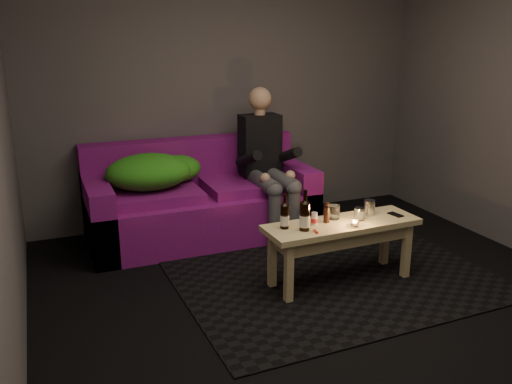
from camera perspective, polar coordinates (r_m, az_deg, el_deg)
floor at (r=3.83m, az=9.16°, el=-12.59°), size 4.50×4.50×0.00m
room at (r=3.76m, az=6.54°, el=13.26°), size 4.50×4.50×4.50m
rug at (r=4.31m, az=8.41°, el=-8.99°), size 2.43×1.80×0.01m
sofa at (r=5.07m, az=-5.95°, el=-1.15°), size 2.04×0.92×0.88m
green_blanket at (r=4.88m, az=-10.81°, el=2.12°), size 0.90×0.61×0.31m
person at (r=5.02m, az=1.14°, el=3.34°), size 0.37×0.85×1.36m
coffee_table at (r=4.12m, az=8.99°, el=-4.28°), size 1.20×0.41×0.49m
beer_bottle_a at (r=3.89m, az=3.04°, el=-2.51°), size 0.07×0.07×0.26m
beer_bottle_b at (r=3.85m, az=5.16°, el=-2.49°), size 0.08×0.08×0.30m
salt_shaker at (r=3.99m, az=6.16°, el=-2.80°), size 0.05×0.05×0.09m
pepper_mill at (r=4.05m, az=7.44°, el=-2.38°), size 0.05×0.05×0.12m
tumbler_back at (r=4.14m, az=8.20°, el=-2.10°), size 0.12×0.12×0.11m
tealight at (r=4.01m, az=10.34°, el=-3.26°), size 0.06×0.06×0.04m
tumbler_front at (r=4.14m, az=10.82°, el=-2.29°), size 0.09×0.09×0.10m
steel_cup at (r=4.27m, az=11.83°, el=-1.61°), size 0.11×0.11×0.12m
smartphone at (r=4.33m, az=14.48°, el=-2.32°), size 0.08×0.13×0.01m
red_lighter at (r=3.86m, az=6.30°, el=-4.17°), size 0.03×0.07×0.01m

